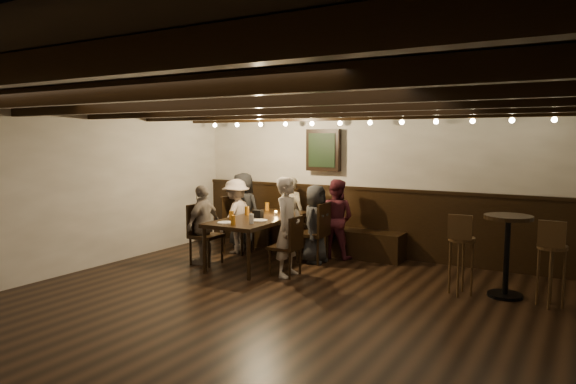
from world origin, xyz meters
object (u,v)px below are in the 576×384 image
Objects in this scene: chair_left_near at (238,235)px; person_left_far at (203,224)px; bar_stool_right at (551,275)px; chair_right_far at (286,257)px; person_right_near at (315,224)px; person_bench_left at (243,210)px; person_left_near at (236,216)px; dining_table at (260,221)px; chair_left_far at (205,246)px; person_bench_right at (336,219)px; chair_right_near at (314,244)px; person_bench_centre at (291,214)px; person_right_far at (288,227)px; high_top_table at (507,243)px; bar_stool_left at (461,265)px.

chair_left_near is 0.96m from person_left_far.
person_left_far reaches higher than bar_stool_right.
chair_right_far is 0.70× the size of person_right_near.
person_bench_left is 1.06× the size of person_left_near.
chair_left_far reaches higher than dining_table.
person_right_near is at bearing 71.57° from person_bench_right.
chair_right_near is 0.73× the size of person_bench_centre.
person_right_far is (0.07, -0.90, 0.42)m from chair_right_near.
person_left_far is (-1.47, -0.06, 0.36)m from chair_right_far.
person_bench_right is at bearing -180.00° from person_bench_left.
person_bench_centre is 3.73m from high_top_table.
person_right_near is (1.67, -0.38, -0.05)m from person_bench_left.
person_bench_centre is (0.66, 1.53, 0.36)m from chair_left_far.
person_bench_centre is (-0.04, 1.05, -0.02)m from dining_table.
chair_right_near is at bearing 1.91° from person_right_far.
person_bench_left is at bearing -172.39° from chair_left_far.
person_right_near is at bearing 120.96° from person_left_far.
chair_right_far is (0.74, -0.42, -0.40)m from dining_table.
chair_right_near reaches higher than chair_left_far.
dining_table is at bearing -178.87° from bar_stool_right.
person_bench_centre is at bearing 25.58° from chair_right_far.
person_bench_right is 2.13m from person_left_far.
person_left_near is 1.22× the size of bar_stool_left.
chair_left_far is 0.96m from person_left_near.
chair_left_far is at bearing -147.98° from dining_table.
chair_right_far is 2.92m from high_top_table.
chair_right_far is 3.36m from bar_stool_right.
bar_stool_right reaches higher than chair_right_far.
person_right_far is 2.86m from high_top_table.
person_left_far is 1.22× the size of high_top_table.
person_left_far reaches higher than bar_stool_left.
person_bench_right is at bearing 129.29° from person_left_far.
chair_left_near reaches higher than chair_right_near.
bar_stool_left reaches higher than high_top_table.
person_bench_right reaches higher than chair_left_far.
dining_table is 1.91× the size of bar_stool_right.
bar_stool_left reaches higher than dining_table.
bar_stool_left is (3.81, -0.51, 0.09)m from chair_left_near.
person_right_near is at bearing -2.03° from chair_right_far.
dining_table is at bearing 58.01° from chair_left_near.
person_bench_left is at bearing 164.46° from bar_stool_left.
person_left_near is (-0.77, 0.42, -0.03)m from dining_table.
person_left_near reaches higher than chair_left_far.
dining_table is 0.88m from person_left_far.
person_left_far reaches higher than chair_left_near.
person_bench_centre reaches higher than dining_table.
person_right_far is at bearing -169.18° from high_top_table.
person_bench_right is at bearing 152.99° from bar_stool_left.
person_right_near is at bearing 90.00° from chair_left_near.
person_right_far reaches higher than chair_left_far.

